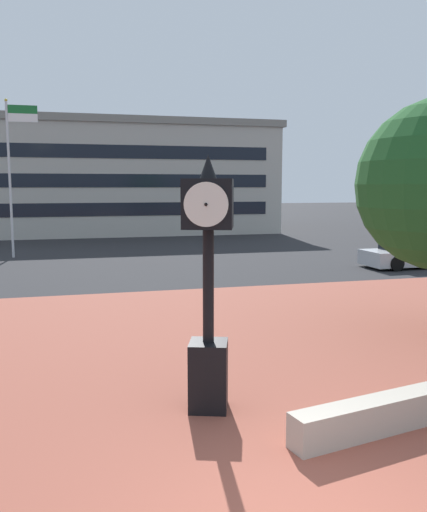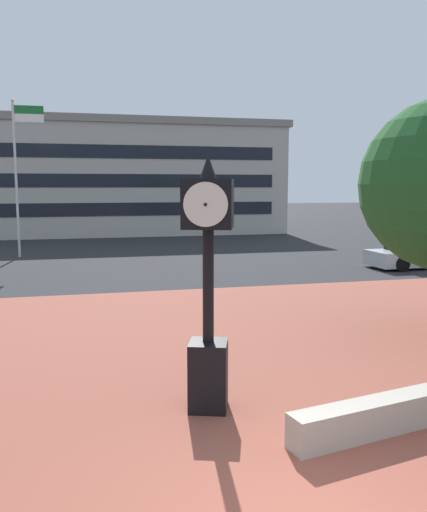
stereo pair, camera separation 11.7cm
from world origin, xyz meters
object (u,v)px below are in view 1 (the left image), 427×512
object	(u,v)px
street_clock	(208,282)
car_street_near	(411,254)
civic_building	(102,178)
flagpole_primary	(12,167)

from	to	relation	value
street_clock	car_street_near	bearing A→B (deg)	63.94
street_clock	civic_building	world-z (taller)	civic_building
street_clock	car_street_near	distance (m)	17.39
street_clock	car_street_near	xyz separation A→B (m)	(12.20, 12.30, -1.47)
street_clock	civic_building	size ratio (longest dim) A/B	0.16
car_street_near	civic_building	xyz separation A→B (m)	(-11.86, 24.09, 3.57)
street_clock	flagpole_primary	xyz separation A→B (m)	(-4.79, 20.06, 2.41)
car_street_near	flagpole_primary	distance (m)	19.08
car_street_near	flagpole_primary	bearing A→B (deg)	-115.38
car_street_near	flagpole_primary	xyz separation A→B (m)	(-16.99, 7.76, 3.88)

